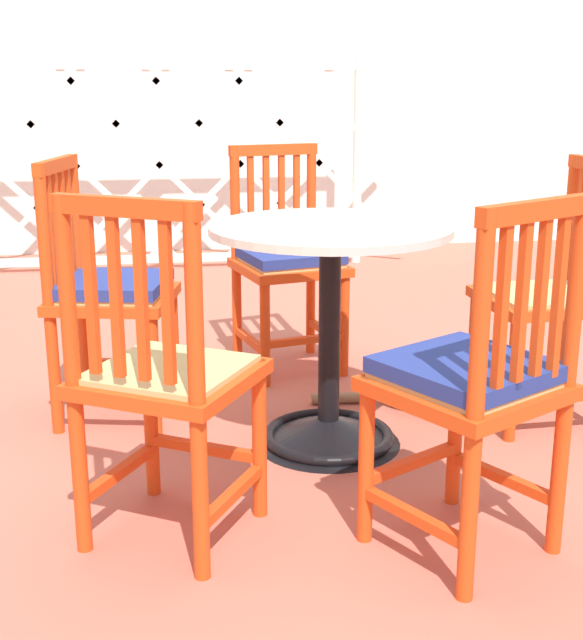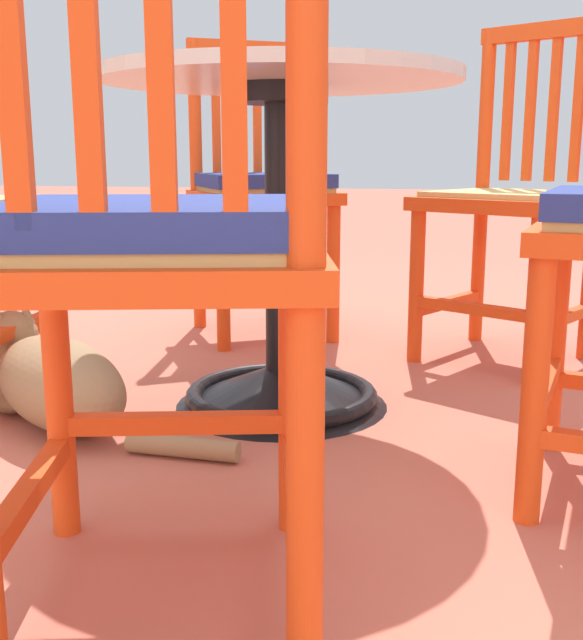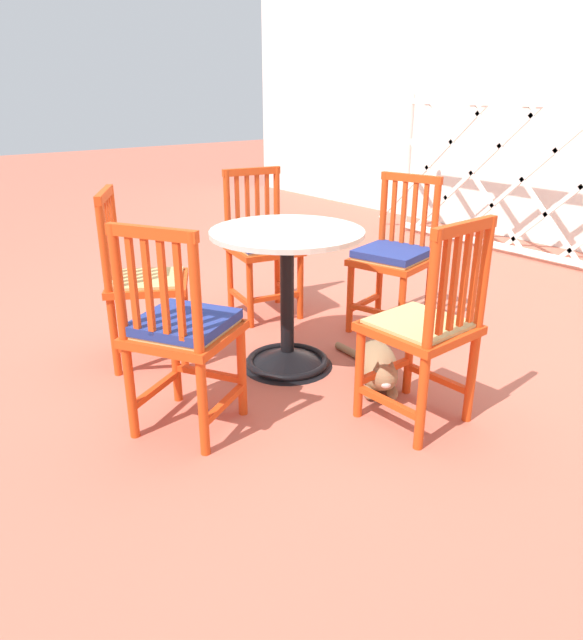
{
  "view_description": "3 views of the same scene",
  "coord_description": "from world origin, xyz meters",
  "px_view_note": "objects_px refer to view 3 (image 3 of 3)",
  "views": [
    {
      "loc": [
        -0.44,
        -2.7,
        1.16
      ],
      "look_at": [
        -0.03,
        0.04,
        0.39
      ],
      "focal_mm": 48.37,
      "sensor_mm": 36.0,
      "label": 1
    },
    {
      "loc": [
        -0.29,
        1.56,
        0.56
      ],
      "look_at": [
        0.03,
        -0.04,
        0.21
      ],
      "focal_mm": 43.59,
      "sensor_mm": 36.0,
      "label": 2
    },
    {
      "loc": [
        2.32,
        -1.83,
        1.37
      ],
      "look_at": [
        0.19,
        -0.16,
        0.31
      ],
      "focal_mm": 33.27,
      "sensor_mm": 36.0,
      "label": 3
    }
  ],
  "objects_px": {
    "orange_chair_near_fence": "(394,258)",
    "tabby_cat": "(377,368)",
    "cafe_table": "(287,315)",
    "orange_chair_tucked_in": "(263,246)",
    "orange_chair_by_planter": "(142,283)",
    "orange_chair_at_corner": "(182,332)",
    "orange_chair_facing_out": "(424,330)"
  },
  "relations": [
    {
      "from": "orange_chair_at_corner",
      "to": "orange_chair_facing_out",
      "type": "height_order",
      "value": "same"
    },
    {
      "from": "cafe_table",
      "to": "orange_chair_near_fence",
      "type": "height_order",
      "value": "orange_chair_near_fence"
    },
    {
      "from": "cafe_table",
      "to": "orange_chair_near_fence",
      "type": "distance_m",
      "value": 0.82
    },
    {
      "from": "orange_chair_near_fence",
      "to": "orange_chair_tucked_in",
      "type": "bearing_deg",
      "value": -147.28
    },
    {
      "from": "orange_chair_by_planter",
      "to": "cafe_table",
      "type": "bearing_deg",
      "value": 45.81
    },
    {
      "from": "orange_chair_at_corner",
      "to": "orange_chair_tucked_in",
      "type": "height_order",
      "value": "same"
    },
    {
      "from": "orange_chair_at_corner",
      "to": "orange_chair_by_planter",
      "type": "relative_size",
      "value": 1.0
    },
    {
      "from": "orange_chair_at_corner",
      "to": "orange_chair_tucked_in",
      "type": "relative_size",
      "value": 1.0
    },
    {
      "from": "orange_chair_tucked_in",
      "to": "cafe_table",
      "type": "bearing_deg",
      "value": -26.66
    },
    {
      "from": "orange_chair_tucked_in",
      "to": "orange_chair_by_planter",
      "type": "relative_size",
      "value": 1.0
    },
    {
      "from": "orange_chair_at_corner",
      "to": "orange_chair_by_planter",
      "type": "distance_m",
      "value": 0.76
    },
    {
      "from": "orange_chair_tucked_in",
      "to": "tabby_cat",
      "type": "relative_size",
      "value": 1.34
    },
    {
      "from": "cafe_table",
      "to": "orange_chair_by_planter",
      "type": "distance_m",
      "value": 0.77
    },
    {
      "from": "cafe_table",
      "to": "orange_chair_at_corner",
      "type": "relative_size",
      "value": 0.83
    },
    {
      "from": "orange_chair_facing_out",
      "to": "orange_chair_by_planter",
      "type": "height_order",
      "value": "same"
    },
    {
      "from": "orange_chair_facing_out",
      "to": "tabby_cat",
      "type": "relative_size",
      "value": 1.34
    },
    {
      "from": "orange_chair_near_fence",
      "to": "tabby_cat",
      "type": "height_order",
      "value": "orange_chair_near_fence"
    },
    {
      "from": "orange_chair_near_fence",
      "to": "orange_chair_at_corner",
      "type": "bearing_deg",
      "value": -81.02
    },
    {
      "from": "orange_chair_near_fence",
      "to": "orange_chair_by_planter",
      "type": "xyz_separation_m",
      "value": [
        -0.5,
        -1.35,
        -0.01
      ]
    },
    {
      "from": "cafe_table",
      "to": "orange_chair_tucked_in",
      "type": "relative_size",
      "value": 0.83
    },
    {
      "from": "orange_chair_tucked_in",
      "to": "orange_chair_facing_out",
      "type": "bearing_deg",
      "value": -9.41
    },
    {
      "from": "orange_chair_facing_out",
      "to": "orange_chair_tucked_in",
      "type": "height_order",
      "value": "same"
    },
    {
      "from": "tabby_cat",
      "to": "orange_chair_near_fence",
      "type": "bearing_deg",
      "value": 128.29
    },
    {
      "from": "cafe_table",
      "to": "orange_chair_facing_out",
      "type": "bearing_deg",
      "value": 7.82
    },
    {
      "from": "orange_chair_by_planter",
      "to": "orange_chair_facing_out",
      "type": "bearing_deg",
      "value": 26.2
    },
    {
      "from": "orange_chair_at_corner",
      "to": "orange_chair_near_fence",
      "type": "bearing_deg",
      "value": 98.98
    },
    {
      "from": "orange_chair_near_fence",
      "to": "orange_chair_tucked_in",
      "type": "relative_size",
      "value": 1.0
    },
    {
      "from": "orange_chair_at_corner",
      "to": "orange_chair_tucked_in",
      "type": "distance_m",
      "value": 1.42
    },
    {
      "from": "orange_chair_at_corner",
      "to": "orange_chair_facing_out",
      "type": "bearing_deg",
      "value": 55.01
    },
    {
      "from": "orange_chair_by_planter",
      "to": "orange_chair_near_fence",
      "type": "bearing_deg",
      "value": 69.47
    },
    {
      "from": "orange_chair_tucked_in",
      "to": "tabby_cat",
      "type": "xyz_separation_m",
      "value": [
        1.17,
        -0.15,
        -0.35
      ]
    },
    {
      "from": "orange_chair_at_corner",
      "to": "orange_chair_near_fence",
      "type": "height_order",
      "value": "same"
    }
  ]
}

